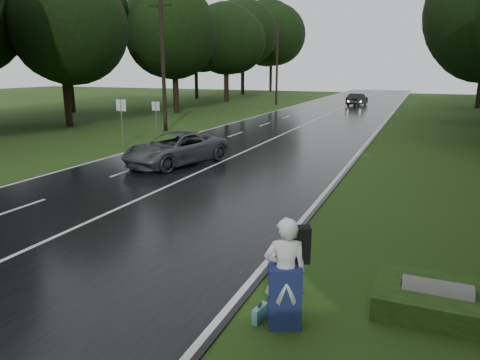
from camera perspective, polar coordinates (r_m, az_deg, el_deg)
The scene contains 16 objects.
ground at distance 12.47m, azimuth -25.34°, elevation -8.04°, with size 160.00×160.00×0.00m, color #244113.
road at distance 29.26m, azimuth 4.85°, elevation 5.58°, with size 12.00×140.00×0.04m, color black.
lane_center at distance 29.26m, azimuth 4.86°, elevation 5.63°, with size 0.12×140.00×0.01m, color silver.
grey_car at distance 20.92m, azimuth -8.39°, elevation 4.07°, with size 2.45×5.32×1.48m, color #454749.
far_car at distance 56.29m, azimuth 15.01°, elevation 10.10°, with size 1.52×4.36×1.44m, color black.
hitchhiker at distance 7.82m, azimuth 5.99°, elevation -12.42°, with size 0.87×0.85×2.04m.
suitcase at distance 8.30m, azimuth 2.60°, elevation -16.96°, with size 0.12×0.40×0.29m, color teal.
culvert at distance 9.40m, azimuth 23.96°, elevation -15.29°, with size 0.62×0.62×1.23m, color slate.
utility_pole_mid at distance 32.71m, azimuth -9.63°, elevation 6.32°, with size 1.80×0.28×9.59m, color black, non-canonical shape.
utility_pole_far at distance 56.10m, azimuth 4.73°, elevation 9.75°, with size 1.80×0.28×10.26m, color black, non-canonical shape.
road_sign_a at distance 26.59m, azimuth -14.90°, elevation 4.22°, with size 0.66×0.10×2.73m, color white, non-canonical shape.
road_sign_b at distance 29.42m, azimuth -10.73°, elevation 5.39°, with size 0.57×0.10×2.37m, color white, non-canonical shape.
tree_left_d at distance 37.32m, azimuth -21.27°, elevation 6.52°, with size 8.15×8.15×12.73m, color black, non-canonical shape.
tree_left_e at distance 46.17m, azimuth -8.26°, elevation 8.66°, with size 8.58×8.58×13.40m, color black, non-canonical shape.
tree_left_f at distance 61.28m, azimuth -1.77°, elevation 10.17°, with size 9.10×9.10×14.22m, color black, non-canonical shape.
tree_right_f at distance 57.90m, azimuth 28.47°, elevation 8.23°, with size 10.20×10.20×15.93m, color black, non-canonical shape.
Camera 1 is at (8.89, -7.52, 4.46)m, focal length 32.77 mm.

